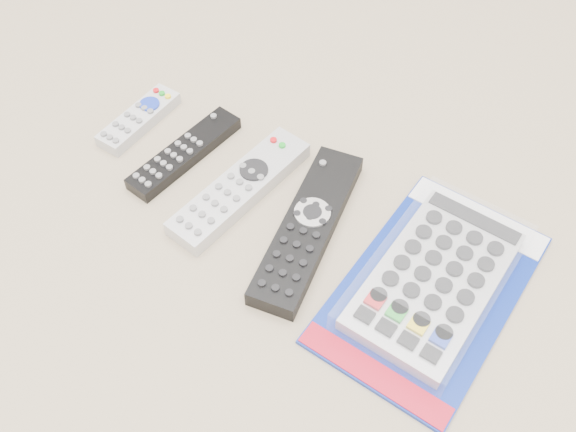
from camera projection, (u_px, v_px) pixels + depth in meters
The scene contains 5 objects.
remote_small_grey at pixel (139, 119), 0.88m from camera, with size 0.05×0.13×0.02m.
remote_slim_black at pixel (184, 153), 0.84m from camera, with size 0.07×0.18×0.02m.
remote_silver_dvd at pixel (240, 188), 0.80m from camera, with size 0.09×0.22×0.02m.
remote_large_black at pixel (308, 227), 0.76m from camera, with size 0.08×0.24×0.03m.
jumbo_remote_packaged at pixel (435, 279), 0.71m from camera, with size 0.20×0.30×0.04m.
Camera 1 is at (0.26, -0.44, 0.62)m, focal length 40.00 mm.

